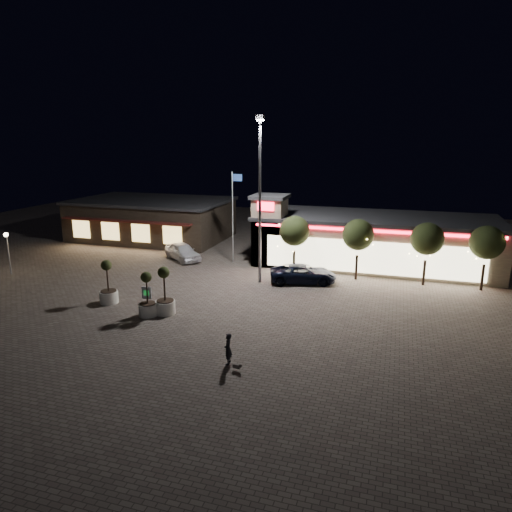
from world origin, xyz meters
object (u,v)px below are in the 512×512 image
(white_sedan, at_px, (183,251))
(pedestrian, at_px, (228,349))
(valet_sign, at_px, (147,295))
(planter_left, at_px, (108,290))
(planter_mid, at_px, (148,302))
(pickup_truck, at_px, (303,274))

(white_sedan, relative_size, pedestrian, 2.89)
(valet_sign, bearing_deg, planter_left, 163.18)
(pedestrian, bearing_deg, valet_sign, -128.92)
(pedestrian, distance_m, planter_mid, 8.29)
(planter_left, bearing_deg, pickup_truck, 35.57)
(white_sedan, bearing_deg, planter_left, -141.04)
(planter_mid, relative_size, valet_sign, 1.56)
(white_sedan, distance_m, valet_sign, 13.34)
(pedestrian, height_order, planter_mid, planter_mid)
(planter_left, bearing_deg, pedestrian, -27.82)
(white_sedan, height_order, planter_left, planter_left)
(white_sedan, xyz_separation_m, valet_sign, (3.83, -12.76, 0.49))
(pickup_truck, xyz_separation_m, planter_mid, (-7.90, -9.50, 0.18))
(pedestrian, height_order, planter_left, planter_left)
(planter_left, height_order, valet_sign, planter_left)
(valet_sign, bearing_deg, planter_mid, -48.83)
(pickup_truck, distance_m, valet_sign, 12.34)
(pedestrian, bearing_deg, pickup_truck, 170.05)
(pickup_truck, relative_size, white_sedan, 1.11)
(white_sedan, height_order, valet_sign, valet_sign)
(valet_sign, bearing_deg, pickup_truck, 49.39)
(pickup_truck, height_order, white_sedan, white_sedan)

